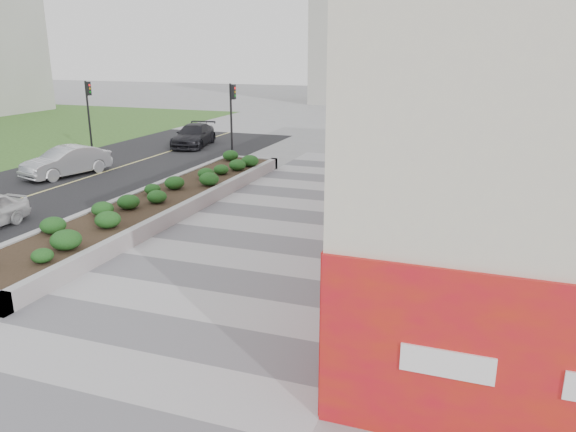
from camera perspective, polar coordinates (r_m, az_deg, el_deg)
name	(u,v)px	position (r m, az deg, el deg)	size (l,w,h in m)	color
ground	(198,308)	(13.98, -9.18, -9.25)	(160.00, 160.00, 0.00)	gray
walkway	(247,265)	(16.43, -4.15, -4.99)	(8.00, 36.00, 0.01)	#A8A8AD
building	(514,115)	(20.02, 22.02, 9.53)	(6.04, 24.08, 8.00)	beige
planter	(158,201)	(22.17, -13.06, 1.52)	(3.00, 18.00, 0.90)	#9E9EA0
street	(26,197)	(26.30, -25.04, 1.79)	(10.00, 40.00, 0.00)	black
traffic_signal_near	(232,110)	(31.63, -5.70, 10.65)	(0.33, 0.28, 4.20)	black
traffic_signal_far	(89,105)	(36.13, -19.59, 10.54)	(0.33, 0.28, 4.20)	black
distant_bldg_north_l	(394,10)	(66.99, 10.69, 19.84)	(16.00, 12.00, 20.00)	#ADAAA3
manhole_cover	(263,267)	(16.24, -2.53, -5.22)	(0.44, 0.44, 0.01)	#595654
skateboarder	(342,196)	(20.81, 5.52, 2.02)	(0.59, 0.74, 1.61)	beige
car_silver	(66,162)	(29.67, -21.59, 5.17)	(1.52, 4.35, 1.43)	silver
car_dark	(194,135)	(36.70, -9.55, 8.08)	(1.93, 4.75, 1.38)	black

